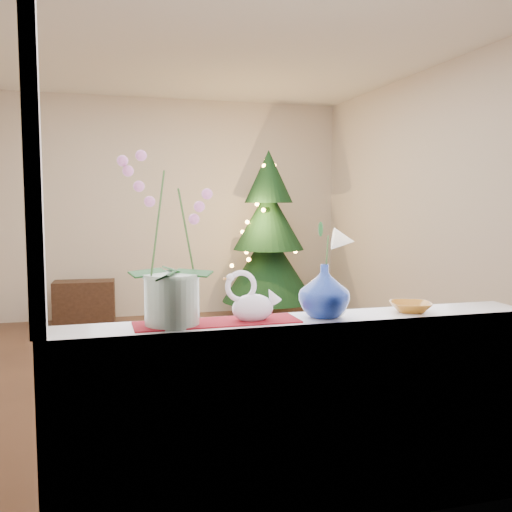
{
  "coord_description": "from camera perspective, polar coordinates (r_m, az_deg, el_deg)",
  "views": [
    {
      "loc": [
        -0.87,
        -4.69,
        1.43
      ],
      "look_at": [
        0.07,
        -1.4,
        1.1
      ],
      "focal_mm": 40.0,
      "sensor_mm": 36.0,
      "label": 1
    }
  ],
  "objects": [
    {
      "name": "window_apron",
      "position": [
        2.6,
        5.23,
        -17.0
      ],
      "size": [
        2.2,
        0.08,
        0.88
      ],
      "primitive_type": "cube",
      "color": "white",
      "rests_on": "ground"
    },
    {
      "name": "orchid_pot",
      "position": [
        2.35,
        -8.5,
        1.67
      ],
      "size": [
        0.29,
        0.29,
        0.72
      ],
      "primitive_type": null,
      "rotation": [
        0.0,
        0.0,
        -0.22
      ],
      "color": "white",
      "rests_on": "windowsill"
    },
    {
      "name": "windowsill",
      "position": [
        2.54,
        4.59,
        -6.63
      ],
      "size": [
        2.2,
        0.26,
        0.04
      ],
      "primitive_type": "cube",
      "color": "white",
      "rests_on": "window_apron"
    },
    {
      "name": "wall_front",
      "position": [
        2.36,
        5.78,
        3.47
      ],
      "size": [
        4.5,
        0.1,
        2.7
      ],
      "primitive_type": "cube",
      "color": "beige",
      "rests_on": "ground"
    },
    {
      "name": "ground",
      "position": [
        4.99,
        -5.28,
        -11.24
      ],
      "size": [
        5.0,
        5.0,
        0.0
      ],
      "primitive_type": "plane",
      "color": "#3E2619",
      "rests_on": "ground"
    },
    {
      "name": "wall_back",
      "position": [
        7.25,
        -9.07,
        4.76
      ],
      "size": [
        4.5,
        0.1,
        2.7
      ],
      "primitive_type": "cube",
      "color": "beige",
      "rests_on": "ground"
    },
    {
      "name": "swan",
      "position": [
        2.44,
        -0.34,
        -4.14
      ],
      "size": [
        0.26,
        0.15,
        0.21
      ],
      "primitive_type": null,
      "rotation": [
        0.0,
        0.0,
        0.14
      ],
      "color": "silver",
      "rests_on": "windowsill"
    },
    {
      "name": "wall_right",
      "position": [
        5.64,
        17.73,
        4.38
      ],
      "size": [
        0.1,
        5.0,
        2.7
      ],
      "primitive_type": "cube",
      "color": "beige",
      "rests_on": "ground"
    },
    {
      "name": "paperweight",
      "position": [
        2.57,
        8.16,
        -5.2
      ],
      "size": [
        0.09,
        0.09,
        0.08
      ],
      "primitive_type": "sphere",
      "rotation": [
        0.0,
        0.0,
        -0.24
      ],
      "color": "white",
      "rests_on": "windowsill"
    },
    {
      "name": "blue_vase",
      "position": [
        2.54,
        6.85,
        -3.08
      ],
      "size": [
        0.28,
        0.28,
        0.27
      ],
      "primitive_type": "imported",
      "rotation": [
        0.0,
        0.0,
        -0.08
      ],
      "color": "navy",
      "rests_on": "windowsill"
    },
    {
      "name": "runner",
      "position": [
        2.43,
        -3.89,
        -6.62
      ],
      "size": [
        0.7,
        0.2,
        0.01
      ],
      "primitive_type": "cube",
      "color": "maroon",
      "rests_on": "windowsill"
    },
    {
      "name": "xmas_tree",
      "position": [
        6.84,
        1.26,
        2.02
      ],
      "size": [
        1.29,
        1.29,
        2.04
      ],
      "primitive_type": null,
      "rotation": [
        0.0,
        0.0,
        -0.17
      ],
      "color": "black",
      "rests_on": "ground"
    },
    {
      "name": "side_table",
      "position": [
        6.94,
        -16.78,
        -4.5
      ],
      "size": [
        0.71,
        0.39,
        0.51
      ],
      "primitive_type": "cube",
      "rotation": [
        0.0,
        0.0,
        -0.06
      ],
      "color": "black",
      "rests_on": "ground"
    },
    {
      "name": "lily",
      "position": [
        2.52,
        6.91,
        2.26
      ],
      "size": [
        0.15,
        0.09,
        0.2
      ],
      "primitive_type": null,
      "color": "white",
      "rests_on": "blue_vase"
    },
    {
      "name": "amber_dish",
      "position": [
        2.75,
        15.19,
        -5.0
      ],
      "size": [
        0.21,
        0.21,
        0.04
      ],
      "primitive_type": "imported",
      "rotation": [
        0.0,
        0.0,
        -0.34
      ],
      "color": "#A0641C",
      "rests_on": "windowsill"
    },
    {
      "name": "ceiling",
      "position": [
        4.94,
        -5.58,
        20.32
      ],
      "size": [
        5.0,
        5.0,
        0.0
      ],
      "primitive_type": "plane",
      "color": "white",
      "rests_on": "wall_back"
    },
    {
      "name": "window_frame",
      "position": [
        2.41,
        5.59,
        11.85
      ],
      "size": [
        2.22,
        0.06,
        1.6
      ],
      "primitive_type": null,
      "color": "white",
      "rests_on": "windowsill"
    }
  ]
}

